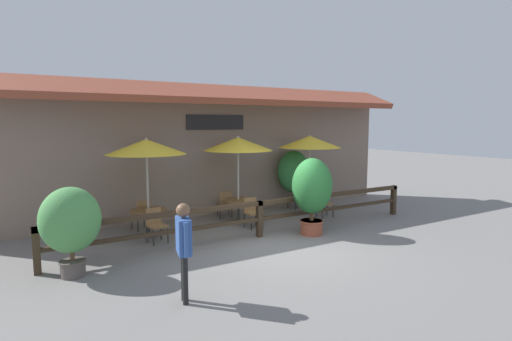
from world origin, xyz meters
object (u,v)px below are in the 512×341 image
at_px(chair_near_streetside, 156,224).
at_px(dining_table_middle, 238,204).
at_px(chair_far_streetside, 324,202).
at_px(potted_plant_small_flowering, 294,173).
at_px(chair_middle_wallside, 225,203).
at_px(potted_plant_broad_leaf, 312,189).
at_px(pedestrian, 184,239).
at_px(patio_umbrella_near, 146,147).
at_px(patio_umbrella_far, 310,142).
at_px(chair_middle_streetside, 252,211).
at_px(patio_umbrella_middle, 238,144).
at_px(chair_far_wallside, 297,195).
at_px(chair_near_wallside, 142,213).
at_px(dining_table_far, 309,196).
at_px(dining_table_near, 149,215).
at_px(potted_plant_entrance_palm, 70,222).

xyz_separation_m(chair_near_streetside, dining_table_middle, (2.74, 0.75, 0.08)).
height_order(chair_far_streetside, potted_plant_small_flowering, potted_plant_small_flowering).
xyz_separation_m(chair_middle_wallside, potted_plant_broad_leaf, (1.15, -2.90, 0.75)).
bearing_deg(pedestrian, patio_umbrella_near, 3.90).
xyz_separation_m(chair_middle_wallside, potted_plant_small_flowering, (2.74, 0.11, 0.77)).
distance_m(chair_near_streetside, chair_far_streetside, 5.43).
height_order(chair_middle_wallside, patio_umbrella_far, patio_umbrella_far).
xyz_separation_m(dining_table_middle, chair_middle_streetside, (0.05, -0.74, -0.08)).
height_order(patio_umbrella_middle, dining_table_middle, patio_umbrella_middle).
height_order(chair_far_wallside, pedestrian, pedestrian).
distance_m(chair_near_wallside, chair_middle_streetside, 3.09).
height_order(dining_table_far, chair_far_streetside, chair_far_streetside).
bearing_deg(patio_umbrella_near, patio_umbrella_middle, 1.42).
bearing_deg(chair_middle_wallside, chair_far_streetside, 164.76).
bearing_deg(chair_far_wallside, patio_umbrella_near, -0.57).
bearing_deg(dining_table_near, pedestrian, -98.06).
distance_m(dining_table_middle, chair_middle_streetside, 0.75).
bearing_deg(potted_plant_entrance_palm, patio_umbrella_far, 15.90).
bearing_deg(potted_plant_small_flowering, chair_far_streetside, -88.58).
relative_size(chair_near_streetside, chair_far_streetside, 1.00).
height_order(dining_table_near, chair_near_streetside, chair_near_streetside).
relative_size(dining_table_middle, potted_plant_small_flowering, 0.47).
distance_m(chair_near_wallside, patio_umbrella_far, 5.75).
xyz_separation_m(dining_table_near, potted_plant_entrance_palm, (-2.07, -2.05, 0.52)).
xyz_separation_m(chair_far_streetside, potted_plant_entrance_palm, (-7.49, -1.38, 0.60)).
bearing_deg(potted_plant_entrance_palm, chair_middle_wallside, 31.31).
distance_m(chair_near_wallside, dining_table_far, 5.44).
bearing_deg(chair_middle_wallside, potted_plant_entrance_palm, 44.18).
xyz_separation_m(potted_plant_entrance_palm, potted_plant_broad_leaf, (5.86, -0.03, 0.15)).
relative_size(chair_middle_wallside, chair_far_wallside, 1.00).
xyz_separation_m(chair_near_wallside, potted_plant_entrance_palm, (-2.07, -2.73, 0.60)).
bearing_deg(dining_table_middle, patio_umbrella_middle, 0.00).
xyz_separation_m(dining_table_middle, chair_far_wallside, (2.73, 0.75, -0.08)).
xyz_separation_m(dining_table_near, patio_umbrella_middle, (2.73, 0.07, 1.80)).
height_order(patio_umbrella_near, patio_umbrella_far, same).
bearing_deg(chair_far_streetside, dining_table_middle, 175.65).
relative_size(patio_umbrella_near, potted_plant_small_flowering, 1.28).
bearing_deg(chair_middle_streetside, patio_umbrella_middle, 92.86).
bearing_deg(dining_table_near, chair_far_wallside, 8.54).
bearing_deg(pedestrian, patio_umbrella_far, -42.28).
relative_size(chair_near_streetside, chair_near_wallside, 1.00).
relative_size(dining_table_far, pedestrian, 0.57).
distance_m(patio_umbrella_middle, dining_table_middle, 1.80).
bearing_deg(dining_table_near, patio_umbrella_middle, 1.42).
height_order(chair_near_wallside, patio_umbrella_middle, patio_umbrella_middle).
bearing_deg(pedestrian, patio_umbrella_middle, -25.67).
bearing_deg(chair_far_streetside, patio_umbrella_middle, 175.65).
height_order(chair_near_wallside, chair_far_wallside, same).
height_order(dining_table_near, patio_umbrella_middle, patio_umbrella_middle).
bearing_deg(patio_umbrella_far, chair_far_streetside, -88.44).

